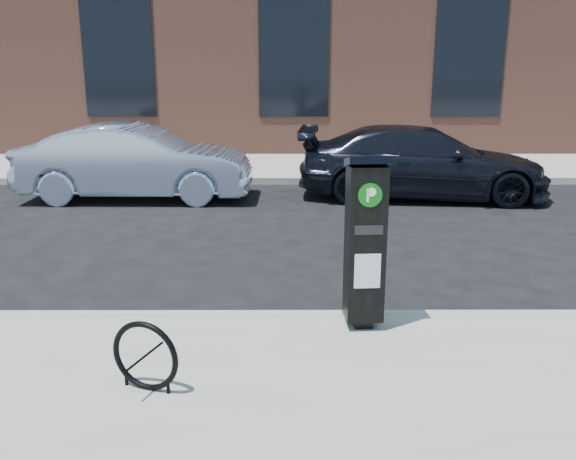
{
  "coord_description": "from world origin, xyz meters",
  "views": [
    {
      "loc": [
        -0.22,
        -6.03,
        2.69
      ],
      "look_at": [
        -0.2,
        0.5,
        0.92
      ],
      "focal_mm": 38.0,
      "sensor_mm": 36.0,
      "label": 1
    }
  ],
  "objects_px": {
    "bike_rack": "(145,356)",
    "car_dark": "(422,162)",
    "parking_kiosk": "(365,241)",
    "car_silver": "(136,162)"
  },
  "relations": [
    {
      "from": "bike_rack",
      "to": "car_dark",
      "type": "relative_size",
      "value": 0.12
    },
    {
      "from": "car_dark",
      "to": "bike_rack",
      "type": "bearing_deg",
      "value": 159.8
    },
    {
      "from": "bike_rack",
      "to": "car_dark",
      "type": "height_order",
      "value": "car_dark"
    },
    {
      "from": "bike_rack",
      "to": "parking_kiosk",
      "type": "bearing_deg",
      "value": 53.21
    },
    {
      "from": "parking_kiosk",
      "to": "bike_rack",
      "type": "xyz_separation_m",
      "value": [
        -1.9,
        -1.24,
        -0.6
      ]
    },
    {
      "from": "parking_kiosk",
      "to": "bike_rack",
      "type": "relative_size",
      "value": 2.92
    },
    {
      "from": "car_silver",
      "to": "parking_kiosk",
      "type": "bearing_deg",
      "value": -149.73
    },
    {
      "from": "bike_rack",
      "to": "car_silver",
      "type": "relative_size",
      "value": 0.13
    },
    {
      "from": "car_silver",
      "to": "car_dark",
      "type": "distance_m",
      "value": 5.91
    },
    {
      "from": "bike_rack",
      "to": "car_dark",
      "type": "distance_m",
      "value": 9.07
    }
  ]
}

